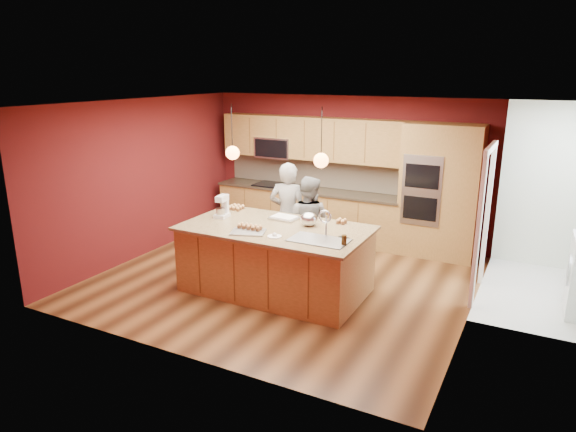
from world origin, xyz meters
The scene contains 24 objects.
floor centered at (0.00, 0.00, 0.00)m, with size 5.50×5.50×0.00m, color #402512.
ceiling centered at (0.00, 0.00, 2.70)m, with size 5.50×5.50×0.00m, color white.
wall_back centered at (0.00, 2.50, 1.35)m, with size 5.50×5.50×0.00m, color #551315.
wall_front centered at (0.00, -2.50, 1.35)m, with size 5.50×5.50×0.00m, color #551315.
wall_left centered at (-2.75, 0.00, 1.35)m, with size 5.00×5.00×0.00m, color #551315.
wall_right centered at (2.75, 0.00, 1.35)m, with size 5.00×5.00×0.00m, color #551315.
cabinet_run centered at (-0.68, 2.25, 0.98)m, with size 3.74×0.64×2.30m.
oven_column centered at (1.85, 2.19, 1.15)m, with size 1.30×0.62×2.30m.
doorway_trim centered at (2.73, 0.80, 1.05)m, with size 0.08×1.11×2.20m, color white, non-canonical shape.
pendant_left centered at (-0.62, -0.41, 2.00)m, with size 0.20×0.20×0.80m.
pendant_right centered at (0.77, -0.41, 2.00)m, with size 0.20×0.20×0.80m.
island centered at (0.09, -0.41, 0.50)m, with size 2.67×1.49×1.36m.
person_left centered at (-0.24, 0.59, 0.87)m, with size 0.63×0.42×1.74m, color black.
person_right centered at (0.12, 0.59, 0.77)m, with size 0.75×0.59×1.55m, color slate.
stand_mixer centered at (-0.89, -0.33, 1.13)m, with size 0.20×0.26×0.34m.
sheet_cake centered at (0.00, 0.00, 1.01)m, with size 0.44×0.34×0.05m.
cooling_rack centered at (-0.13, -0.82, 0.99)m, with size 0.46×0.33×0.02m, color #A2A5A8.
mixing_bowl centered at (0.48, -0.14, 1.08)m, with size 0.25×0.25×0.21m, color silver.
plate centered at (0.29, -0.82, 0.99)m, with size 0.19×0.19×0.01m, color white.
tumbler centered at (1.24, -0.70, 1.05)m, with size 0.07×0.07×0.13m, color #321F0B.
phone centered at (1.13, -0.44, 0.99)m, with size 0.14×0.08×0.01m, color black.
cupcakes_left centered at (-0.95, 0.14, 1.02)m, with size 0.23×0.23×0.07m, color tan, non-canonical shape.
cupcakes_rack centered at (-0.17, -0.71, 1.03)m, with size 0.37×0.15×0.07m, color tan, non-canonical shape.
cupcakes_right centered at (0.85, 0.18, 1.02)m, with size 0.16×0.16×0.07m, color tan, non-canonical shape.
Camera 1 is at (3.47, -6.57, 3.15)m, focal length 32.00 mm.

